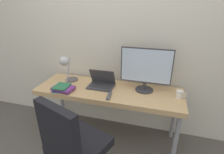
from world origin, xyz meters
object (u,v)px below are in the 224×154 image
object	(u,v)px
office_chair	(72,144)
laptop	(101,83)
book_stack	(63,88)
desk_lamp	(66,65)
monitor	(146,68)
mug	(180,94)

from	to	relation	value
office_chair	laptop	bearing A→B (deg)	90.80
laptop	book_stack	world-z (taller)	laptop
desk_lamp	office_chair	distance (m)	1.00
monitor	desk_lamp	distance (m)	0.98
book_stack	laptop	bearing A→B (deg)	28.46
monitor	mug	bearing A→B (deg)	-11.93
laptop	mug	world-z (taller)	laptop
mug	desk_lamp	bearing A→B (deg)	-179.97
laptop	office_chair	world-z (taller)	office_chair
book_stack	mug	world-z (taller)	mug
desk_lamp	mug	bearing A→B (deg)	0.03
mug	laptop	bearing A→B (deg)	177.82
laptop	mug	distance (m)	0.92
laptop	monitor	distance (m)	0.58
book_stack	office_chair	bearing A→B (deg)	-55.19
mug	office_chair	bearing A→B (deg)	-138.77
laptop	book_stack	size ratio (longest dim) A/B	1.15
laptop	mug	xyz separation A→B (m)	(0.92, -0.03, -0.00)
monitor	mug	distance (m)	0.47
desk_lamp	mug	distance (m)	1.38
monitor	desk_lamp	world-z (taller)	monitor
monitor	office_chair	distance (m)	1.11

